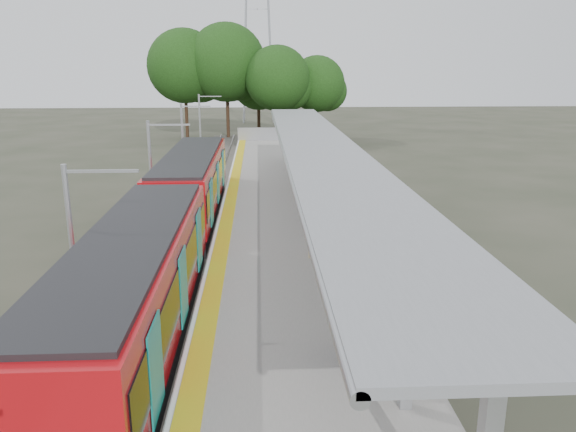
% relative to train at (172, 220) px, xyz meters
% --- Properties ---
extents(trackbed, '(3.00, 70.00, 0.24)m').
position_rel_train_xyz_m(trackbed, '(-0.00, 6.74, -1.93)').
color(trackbed, '#59544C').
rests_on(trackbed, ground).
extents(platform, '(6.00, 50.00, 1.00)m').
position_rel_train_xyz_m(platform, '(4.50, 6.74, -1.55)').
color(platform, gray).
rests_on(platform, ground).
extents(tactile_strip, '(0.60, 50.00, 0.02)m').
position_rel_train_xyz_m(tactile_strip, '(1.95, 6.74, -1.04)').
color(tactile_strip, gold).
rests_on(tactile_strip, platform).
extents(end_fence, '(6.00, 0.10, 1.20)m').
position_rel_train_xyz_m(end_fence, '(4.50, 31.69, -0.45)').
color(end_fence, '#9EA0A5').
rests_on(end_fence, platform).
extents(train, '(2.74, 27.60, 3.62)m').
position_rel_train_xyz_m(train, '(0.00, 0.00, 0.00)').
color(train, black).
rests_on(train, ground).
extents(canopy, '(3.27, 38.00, 3.66)m').
position_rel_train_xyz_m(canopy, '(6.11, 2.92, 2.15)').
color(canopy, '#9EA0A5').
rests_on(canopy, platform).
extents(tree_cluster, '(21.14, 11.80, 12.27)m').
position_rel_train_xyz_m(tree_cluster, '(1.37, 40.36, 5.18)').
color(tree_cluster, '#382316').
rests_on(tree_cluster, ground).
extents(catenary_masts, '(2.08, 48.16, 5.40)m').
position_rel_train_xyz_m(catenary_masts, '(-1.72, 5.74, 0.86)').
color(catenary_masts, '#9EA0A5').
rests_on(catenary_masts, ground).
extents(bench_near, '(1.06, 1.64, 1.08)m').
position_rel_train_xyz_m(bench_near, '(5.93, -9.32, -0.48)').
color(bench_near, '#0F1E4F').
rests_on(bench_near, platform).
extents(bench_mid, '(0.80, 1.51, 0.99)m').
position_rel_train_xyz_m(bench_mid, '(7.11, 1.80, -0.53)').
color(bench_mid, '#0F1E4F').
rests_on(bench_mid, platform).
extents(bench_far, '(0.63, 1.75, 1.18)m').
position_rel_train_xyz_m(bench_far, '(6.76, 12.32, -0.43)').
color(bench_far, '#0F1E4F').
rests_on(bench_far, platform).
extents(info_pillar_near, '(0.42, 0.42, 1.85)m').
position_rel_train_xyz_m(info_pillar_near, '(5.48, -1.70, -0.25)').
color(info_pillar_near, beige).
rests_on(info_pillar_near, platform).
extents(info_pillar_far, '(0.45, 0.45, 2.00)m').
position_rel_train_xyz_m(info_pillar_far, '(5.85, 9.93, -0.19)').
color(info_pillar_far, beige).
rests_on(info_pillar_far, platform).
extents(litter_bin, '(0.58, 0.58, 0.89)m').
position_rel_train_xyz_m(litter_bin, '(5.94, 7.83, -0.61)').
color(litter_bin, '#9EA0A5').
rests_on(litter_bin, platform).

